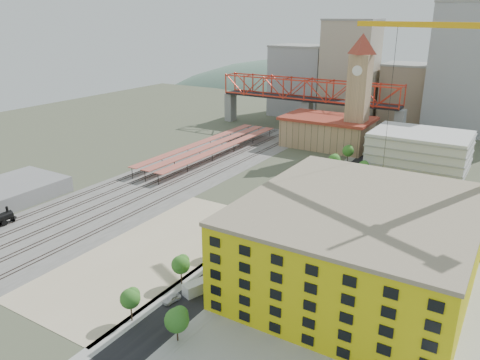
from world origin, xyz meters
The scene contains 30 objects.
ground centered at (0.00, 0.00, 0.00)m, with size 400.00×400.00×0.00m, color #474C38.
ballast_strip centered at (-36.00, 17.50, 0.03)m, with size 36.00×165.00×0.06m, color #605E59.
dirt_lot centered at (-4.00, -31.50, 0.03)m, with size 28.00×67.00×0.06m, color tan.
street_asphalt centered at (16.00, 15.00, 0.03)m, with size 12.00×170.00×0.06m, color black.
sidewalk_west centered at (10.50, 15.00, 0.02)m, with size 3.00×170.00×0.04m, color gray.
sidewalk_east centered at (21.50, 15.00, 0.02)m, with size 3.00×170.00×0.04m, color gray.
construction_pad centered at (45.00, -20.00, 0.03)m, with size 50.00×90.00×0.06m, color gray.
rail_tracks centered at (-37.80, 17.50, 0.15)m, with size 26.56×160.00×0.18m.
platform_canopies centered at (-41.00, 45.00, 3.99)m, with size 16.00×80.00×4.12m.
station_hall centered at (-5.00, 82.00, 6.67)m, with size 38.00×24.00×13.10m.
clock_tower centered at (8.00, 79.99, 28.70)m, with size 12.00×12.00×52.00m.
parking_garage centered at (36.00, 70.00, 7.00)m, with size 34.00×26.00×14.00m, color silver.
truss_bridge centered at (-25.00, 105.00, 18.86)m, with size 94.00×9.60×25.60m.
construction_building centered at (42.00, -20.00, 9.41)m, with size 44.60×50.60×18.80m.
warehouse centered at (-66.00, -30.00, 2.50)m, with size 22.00×32.00×5.00m, color gray.
street_trees centered at (16.00, 5.00, 0.00)m, with size 15.40×124.40×8.00m.
skyline centered at (7.47, 142.31, 22.81)m, with size 133.00×46.00×60.00m.
distant_hills centered at (45.28, 260.00, -79.54)m, with size 647.00×264.00×227.00m.
site_trailer_a centered at (16.00, -39.32, 1.30)m, with size 2.49×9.47×2.59m, color silver.
site_trailer_b centered at (16.00, -22.60, 1.43)m, with size 2.74×10.43×2.85m, color silver.
site_trailer_c centered at (16.00, -10.30, 1.41)m, with size 2.70×10.27×2.81m, color silver.
site_trailer_d centered at (16.00, 1.32, 1.42)m, with size 2.72×10.35×2.83m, color silver.
car_0 centered at (13.00, -46.34, 0.69)m, with size 1.63×4.06×1.38m, color silver.
car_1 centered at (13.00, -27.09, 0.73)m, with size 1.55×4.44×1.46m, color gray.
car_2 centered at (13.00, -2.62, 0.75)m, with size 2.49×5.39×1.50m, color black.
car_3 centered at (13.00, 13.77, 0.68)m, with size 1.91×4.71×1.37m, color navy.
car_4 centered at (19.00, -28.21, 0.73)m, with size 1.74×4.31×1.47m, color silver.
car_5 centered at (19.00, -15.23, 0.79)m, with size 1.67×4.80×1.58m, color #9C9BA0.
car_6 centered at (19.00, 11.67, 0.65)m, with size 2.17×4.71×1.31m, color black.
car_7 centered at (19.00, 25.97, 0.76)m, with size 2.12×5.21×1.51m, color navy.
Camera 1 is at (66.89, -107.70, 54.51)m, focal length 35.00 mm.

